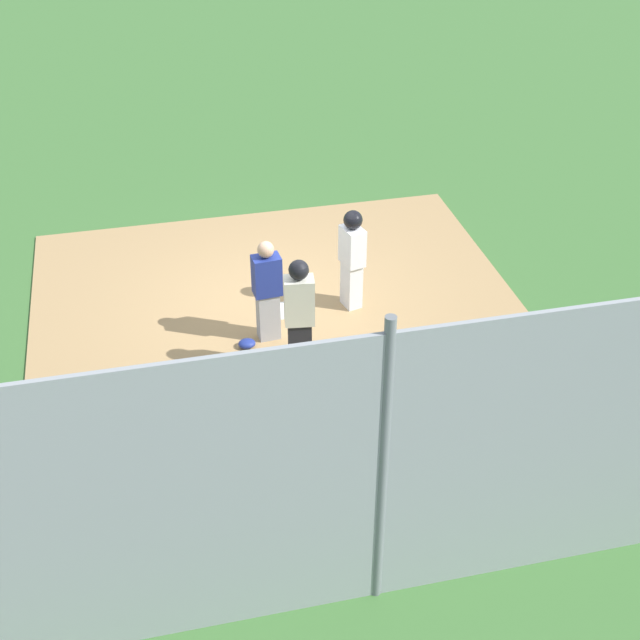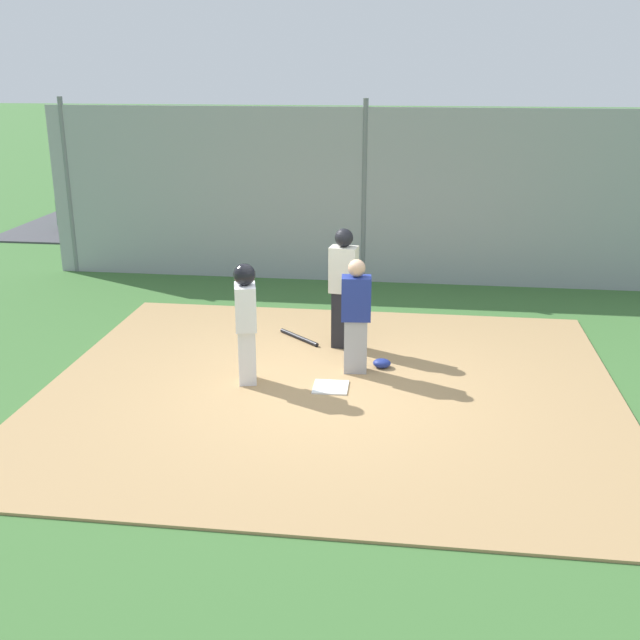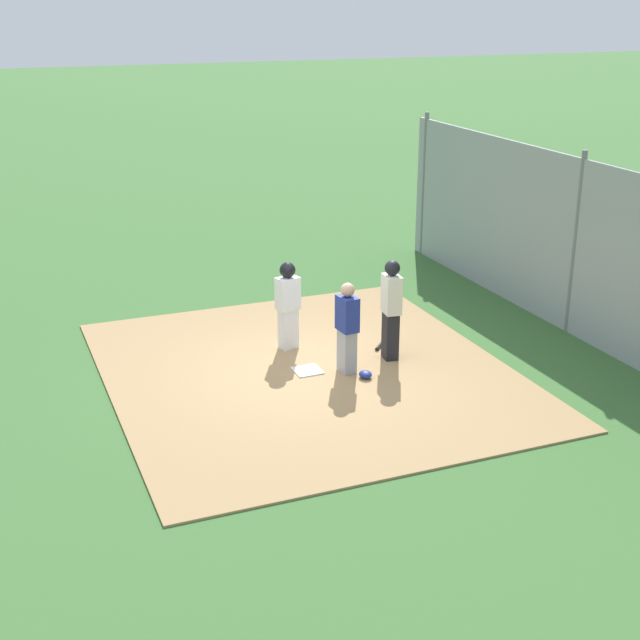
{
  "view_description": "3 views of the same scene",
  "coord_description": "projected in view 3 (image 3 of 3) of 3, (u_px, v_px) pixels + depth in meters",
  "views": [
    {
      "loc": [
        -1.82,
        -10.55,
        7.19
      ],
      "look_at": [
        0.35,
        -1.16,
        0.6
      ],
      "focal_mm": 48.81,
      "sensor_mm": 36.0,
      "label": 1
    },
    {
      "loc": [
        -1.02,
        8.8,
        3.92
      ],
      "look_at": [
        0.16,
        -0.2,
        0.86
      ],
      "focal_mm": 42.81,
      "sensor_mm": 36.0,
      "label": 2
    },
    {
      "loc": [
        -12.48,
        4.8,
        5.85
      ],
      "look_at": [
        0.21,
        -0.31,
        0.82
      ],
      "focal_mm": 49.54,
      "sensor_mm": 36.0,
      "label": 3
    }
  ],
  "objects": [
    {
      "name": "catcher",
      "position": [
        347.0,
        327.0,
        14.27
      ],
      "size": [
        0.4,
        0.29,
        1.53
      ],
      "rotation": [
        0.0,
        0.0,
        1.66
      ],
      "color": "#9E9EA3",
      "rests_on": "dirt_infield"
    },
    {
      "name": "backstop_fence",
      "position": [
        575.0,
        248.0,
        15.82
      ],
      "size": [
        12.0,
        0.1,
        3.35
      ],
      "color": "#93999E",
      "rests_on": "ground_plane"
    },
    {
      "name": "umpire",
      "position": [
        391.0,
        308.0,
        14.77
      ],
      "size": [
        0.41,
        0.31,
        1.74
      ],
      "rotation": [
        0.0,
        0.0,
        1.44
      ],
      "color": "black",
      "rests_on": "dirt_infield"
    },
    {
      "name": "baseball_bat",
      "position": [
        384.0,
        341.0,
        15.74
      ],
      "size": [
        0.66,
        0.61,
        0.06
      ],
      "primitive_type": "cylinder",
      "rotation": [
        0.0,
        1.57,
        2.4
      ],
      "color": "black",
      "rests_on": "dirt_infield"
    },
    {
      "name": "home_plate",
      "position": [
        308.0,
        370.0,
        14.55
      ],
      "size": [
        0.45,
        0.45,
        0.02
      ],
      "primitive_type": "cube",
      "rotation": [
        0.0,
        0.0,
        0.02
      ],
      "color": "white",
      "rests_on": "dirt_infield"
    },
    {
      "name": "catcher_mask",
      "position": [
        365.0,
        374.0,
        14.28
      ],
      "size": [
        0.24,
        0.2,
        0.12
      ],
      "primitive_type": "ellipsoid",
      "color": "navy",
      "rests_on": "dirt_infield"
    },
    {
      "name": "runner",
      "position": [
        288.0,
        300.0,
        15.22
      ],
      "size": [
        0.34,
        0.43,
        1.57
      ],
      "rotation": [
        0.0,
        0.0,
        3.39
      ],
      "color": "silver",
      "rests_on": "dirt_infield"
    },
    {
      "name": "dirt_infield",
      "position": [
        308.0,
        372.0,
        14.56
      ],
      "size": [
        7.2,
        6.4,
        0.03
      ],
      "primitive_type": "cube",
      "color": "#A88456",
      "rests_on": "ground_plane"
    },
    {
      "name": "parked_car_green",
      "position": [
        577.0,
        212.0,
        22.71
      ],
      "size": [
        4.2,
        1.89,
        1.28
      ],
      "rotation": [
        0.0,
        0.0,
        -0.0
      ],
      "color": "#235B38",
      "rests_on": "parking_lot"
    },
    {
      "name": "ground_plane",
      "position": [
        308.0,
        373.0,
        14.57
      ],
      "size": [
        140.0,
        140.0,
        0.0
      ],
      "primitive_type": "plane",
      "color": "#3D6B33"
    }
  ]
}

